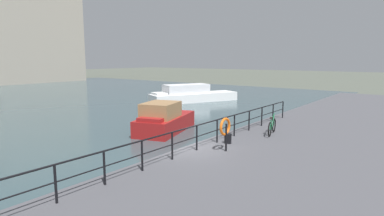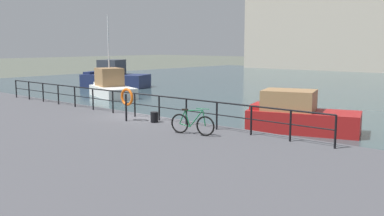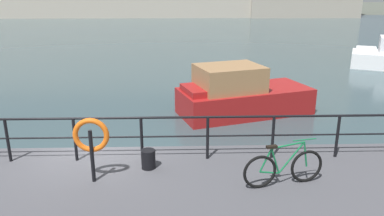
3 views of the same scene
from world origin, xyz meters
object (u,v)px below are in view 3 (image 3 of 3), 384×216
object	(u,v)px
life_ring_stand	(91,137)
mooring_bollard	(148,159)
parked_bicycle	(283,168)
moored_green_narrowboat	(240,95)

from	to	relation	value
life_ring_stand	mooring_bollard	bearing A→B (deg)	25.20
parked_bicycle	mooring_bollard	distance (m)	2.98
moored_green_narrowboat	life_ring_stand	world-z (taller)	life_ring_stand
mooring_bollard	life_ring_stand	xyz separation A→B (m)	(-1.11, -0.52, 0.75)
parked_bicycle	mooring_bollard	size ratio (longest dim) A/B	3.96
parked_bicycle	life_ring_stand	bearing A→B (deg)	162.96
moored_green_narrowboat	mooring_bollard	distance (m)	7.40
moored_green_narrowboat	parked_bicycle	size ratio (longest dim) A/B	3.24
parked_bicycle	life_ring_stand	world-z (taller)	life_ring_stand
moored_green_narrowboat	life_ring_stand	size ratio (longest dim) A/B	4.05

